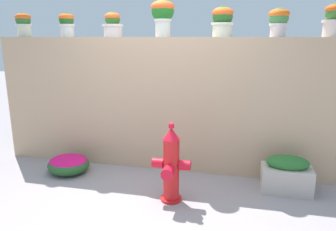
{
  "coord_description": "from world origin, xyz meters",
  "views": [
    {
      "loc": [
        1.03,
        -3.07,
        1.85
      ],
      "look_at": [
        0.09,
        1.02,
        0.81
      ],
      "focal_mm": 34.1,
      "sensor_mm": 36.0,
      "label": 1
    }
  ],
  "objects_px": {
    "potted_plant_3": "(163,13)",
    "potted_plant_6": "(335,18)",
    "potted_plant_2": "(113,24)",
    "potted_plant_5": "(279,19)",
    "fire_hydrant": "(171,166)",
    "potted_plant_1": "(67,23)",
    "potted_plant_4": "(223,19)",
    "flower_bush_left": "(69,164)",
    "planter_box": "(287,175)",
    "potted_plant_0": "(23,23)"
  },
  "relations": [
    {
      "from": "planter_box",
      "to": "potted_plant_5",
      "type": "bearing_deg",
      "value": 110.14
    },
    {
      "from": "potted_plant_1",
      "to": "potted_plant_6",
      "type": "bearing_deg",
      "value": 0.25
    },
    {
      "from": "potted_plant_0",
      "to": "flower_bush_left",
      "type": "bearing_deg",
      "value": -32.78
    },
    {
      "from": "potted_plant_2",
      "to": "potted_plant_3",
      "type": "relative_size",
      "value": 0.71
    },
    {
      "from": "potted_plant_5",
      "to": "planter_box",
      "type": "height_order",
      "value": "potted_plant_5"
    },
    {
      "from": "potted_plant_0",
      "to": "potted_plant_3",
      "type": "bearing_deg",
      "value": -0.88
    },
    {
      "from": "potted_plant_3",
      "to": "fire_hydrant",
      "type": "height_order",
      "value": "potted_plant_3"
    },
    {
      "from": "potted_plant_1",
      "to": "potted_plant_6",
      "type": "height_order",
      "value": "potted_plant_6"
    },
    {
      "from": "fire_hydrant",
      "to": "potted_plant_3",
      "type": "bearing_deg",
      "value": 108.64
    },
    {
      "from": "potted_plant_2",
      "to": "potted_plant_5",
      "type": "bearing_deg",
      "value": 0.06
    },
    {
      "from": "potted_plant_3",
      "to": "potted_plant_4",
      "type": "distance_m",
      "value": 0.79
    },
    {
      "from": "potted_plant_1",
      "to": "potted_plant_3",
      "type": "bearing_deg",
      "value": -0.64
    },
    {
      "from": "potted_plant_4",
      "to": "planter_box",
      "type": "height_order",
      "value": "potted_plant_4"
    },
    {
      "from": "potted_plant_4",
      "to": "flower_bush_left",
      "type": "relative_size",
      "value": 0.67
    },
    {
      "from": "flower_bush_left",
      "to": "fire_hydrant",
      "type": "bearing_deg",
      "value": -15.63
    },
    {
      "from": "potted_plant_3",
      "to": "fire_hydrant",
      "type": "bearing_deg",
      "value": -71.36
    },
    {
      "from": "potted_plant_3",
      "to": "flower_bush_left",
      "type": "bearing_deg",
      "value": -155.34
    },
    {
      "from": "potted_plant_6",
      "to": "fire_hydrant",
      "type": "height_order",
      "value": "potted_plant_6"
    },
    {
      "from": "potted_plant_2",
      "to": "potted_plant_6",
      "type": "bearing_deg",
      "value": -0.06
    },
    {
      "from": "potted_plant_1",
      "to": "fire_hydrant",
      "type": "relative_size",
      "value": 0.37
    },
    {
      "from": "potted_plant_2",
      "to": "fire_hydrant",
      "type": "height_order",
      "value": "potted_plant_2"
    },
    {
      "from": "potted_plant_2",
      "to": "potted_plant_6",
      "type": "xyz_separation_m",
      "value": [
        2.84,
        -0.0,
        0.04
      ]
    },
    {
      "from": "potted_plant_5",
      "to": "potted_plant_6",
      "type": "bearing_deg",
      "value": -0.49
    },
    {
      "from": "potted_plant_1",
      "to": "flower_bush_left",
      "type": "relative_size",
      "value": 0.59
    },
    {
      "from": "potted_plant_6",
      "to": "flower_bush_left",
      "type": "bearing_deg",
      "value": -169.92
    },
    {
      "from": "potted_plant_3",
      "to": "potted_plant_4",
      "type": "height_order",
      "value": "potted_plant_3"
    },
    {
      "from": "potted_plant_6",
      "to": "flower_bush_left",
      "type": "xyz_separation_m",
      "value": [
        -3.33,
        -0.59,
        -1.93
      ]
    },
    {
      "from": "potted_plant_4",
      "to": "potted_plant_6",
      "type": "bearing_deg",
      "value": -0.15
    },
    {
      "from": "potted_plant_1",
      "to": "potted_plant_5",
      "type": "bearing_deg",
      "value": 0.41
    },
    {
      "from": "potted_plant_5",
      "to": "fire_hydrant",
      "type": "distance_m",
      "value": 2.25
    },
    {
      "from": "potted_plant_2",
      "to": "flower_bush_left",
      "type": "xyz_separation_m",
      "value": [
        -0.5,
        -0.6,
        -1.89
      ]
    },
    {
      "from": "potted_plant_5",
      "to": "fire_hydrant",
      "type": "relative_size",
      "value": 0.38
    },
    {
      "from": "potted_plant_0",
      "to": "potted_plant_6",
      "type": "xyz_separation_m",
      "value": [
        4.25,
        -0.0,
        0.01
      ]
    },
    {
      "from": "potted_plant_6",
      "to": "planter_box",
      "type": "bearing_deg",
      "value": -131.71
    },
    {
      "from": "potted_plant_4",
      "to": "fire_hydrant",
      "type": "distance_m",
      "value": 1.99
    },
    {
      "from": "potted_plant_0",
      "to": "potted_plant_1",
      "type": "xyz_separation_m",
      "value": [
        0.72,
        -0.02,
        -0.01
      ]
    },
    {
      "from": "potted_plant_5",
      "to": "flower_bush_left",
      "type": "xyz_separation_m",
      "value": [
        -2.7,
        -0.6,
        -1.93
      ]
    },
    {
      "from": "potted_plant_2",
      "to": "potted_plant_4",
      "type": "bearing_deg",
      "value": 0.01
    },
    {
      "from": "potted_plant_3",
      "to": "potted_plant_6",
      "type": "xyz_separation_m",
      "value": [
        2.11,
        0.03,
        -0.09
      ]
    },
    {
      "from": "potted_plant_0",
      "to": "potted_plant_6",
      "type": "height_order",
      "value": "potted_plant_6"
    },
    {
      "from": "fire_hydrant",
      "to": "potted_plant_4",
      "type": "bearing_deg",
      "value": 66.56
    },
    {
      "from": "potted_plant_2",
      "to": "fire_hydrant",
      "type": "bearing_deg",
      "value": -44.13
    },
    {
      "from": "potted_plant_6",
      "to": "fire_hydrant",
      "type": "bearing_deg",
      "value": -149.89
    },
    {
      "from": "fire_hydrant",
      "to": "potted_plant_5",
      "type": "bearing_deg",
      "value": 42.26
    },
    {
      "from": "fire_hydrant",
      "to": "flower_bush_left",
      "type": "relative_size",
      "value": 1.6
    },
    {
      "from": "fire_hydrant",
      "to": "potted_plant_1",
      "type": "bearing_deg",
      "value": 150.09
    },
    {
      "from": "potted_plant_0",
      "to": "potted_plant_1",
      "type": "bearing_deg",
      "value": -1.35
    },
    {
      "from": "potted_plant_0",
      "to": "potted_plant_3",
      "type": "relative_size",
      "value": 0.73
    },
    {
      "from": "potted_plant_6",
      "to": "planter_box",
      "type": "height_order",
      "value": "potted_plant_6"
    },
    {
      "from": "potted_plant_4",
      "to": "flower_bush_left",
      "type": "height_order",
      "value": "potted_plant_4"
    }
  ]
}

